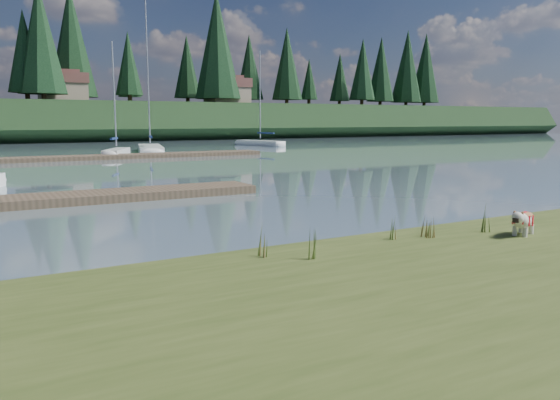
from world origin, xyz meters
TOP-DOWN VIEW (x-y plane):
  - ground at (0.00, 30.00)m, footprint 200.00×200.00m
  - bank at (0.00, -6.00)m, footprint 60.00×9.00m
  - ridge at (0.00, 73.00)m, footprint 200.00×20.00m
  - bulldog at (4.84, -3.30)m, footprint 0.96×0.59m
  - dock_near at (-4.00, 9.00)m, footprint 16.00×2.00m
  - dock_far at (2.00, 30.00)m, footprint 26.00×2.20m
  - sailboat_bg_2 at (4.55, 33.33)m, footprint 3.46×5.71m
  - sailboat_bg_3 at (8.35, 37.53)m, footprint 4.13×9.79m
  - sailboat_bg_5 at (21.91, 43.11)m, footprint 3.42×7.24m
  - weed_0 at (-0.30, -2.75)m, footprint 0.17×0.14m
  - weed_1 at (2.08, -2.23)m, footprint 0.17×0.14m
  - weed_2 at (2.85, -2.52)m, footprint 0.17×0.14m
  - weed_3 at (-1.05, -2.19)m, footprint 0.17×0.14m
  - weed_4 at (2.86, -2.37)m, footprint 0.17×0.14m
  - weed_5 at (4.33, -2.66)m, footprint 0.17×0.14m
  - mud_lip at (0.00, -1.60)m, footprint 60.00×0.50m
  - conifer_4 at (3.00, 66.00)m, footprint 6.16×6.16m
  - conifer_5 at (15.00, 70.00)m, footprint 3.96×3.96m
  - conifer_6 at (28.00, 68.00)m, footprint 7.04×7.04m
  - conifer_7 at (42.00, 71.00)m, footprint 5.28×5.28m
  - conifer_8 at (55.00, 67.00)m, footprint 4.62×4.62m
  - conifer_9 at (68.00, 70.00)m, footprint 5.94×5.94m
  - house_1 at (6.00, 71.00)m, footprint 6.30×5.30m
  - house_2 at (30.00, 69.00)m, footprint 6.30×5.30m

SIDE VIEW (x-z plane):
  - ground at x=0.00m, z-range 0.00..0.00m
  - mud_lip at x=0.00m, z-range 0.00..0.14m
  - dock_near at x=-4.00m, z-range 0.00..0.30m
  - dock_far at x=2.00m, z-range 0.00..0.30m
  - bank at x=0.00m, z-range 0.00..0.35m
  - sailboat_bg_3 at x=8.35m, z-range -6.65..7.29m
  - sailboat_bg_5 at x=21.91m, z-range -4.83..5.47m
  - sailboat_bg_2 at x=4.55m, z-range -4.12..4.80m
  - weed_1 at x=2.08m, z-range 0.31..0.80m
  - weed_4 at x=2.86m, z-range 0.31..0.80m
  - weed_2 at x=2.85m, z-range 0.30..0.87m
  - weed_0 at x=-0.30m, z-range 0.30..0.92m
  - weed_3 at x=-1.05m, z-range 0.30..0.94m
  - weed_5 at x=4.33m, z-range 0.30..0.97m
  - bulldog at x=4.84m, z-range 0.42..0.98m
  - ridge at x=0.00m, z-range 0.00..5.00m
  - house_1 at x=6.00m, z-range 4.99..9.64m
  - house_2 at x=30.00m, z-range 4.99..9.64m
  - conifer_5 at x=15.00m, z-range 5.65..16.00m
  - conifer_8 at x=55.00m, z-range 5.62..17.40m
  - conifer_7 at x=42.00m, z-range 5.59..18.79m
  - conifer_9 at x=68.00m, z-range 5.55..20.18m
  - conifer_4 at x=3.00m, z-range 5.54..20.64m
  - conifer_6 at x=28.00m, z-range 5.49..22.49m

